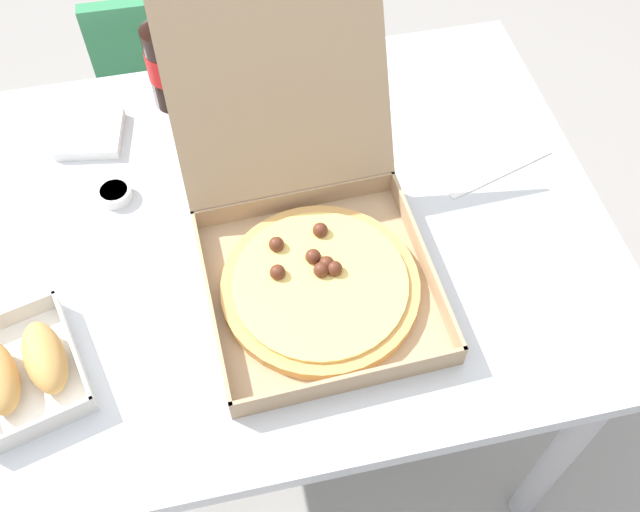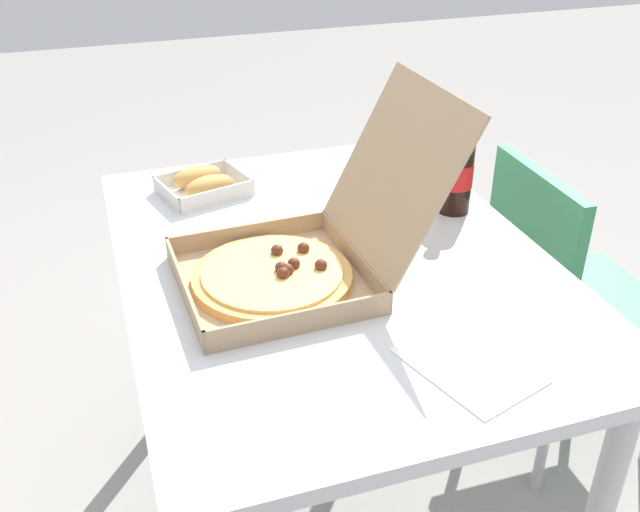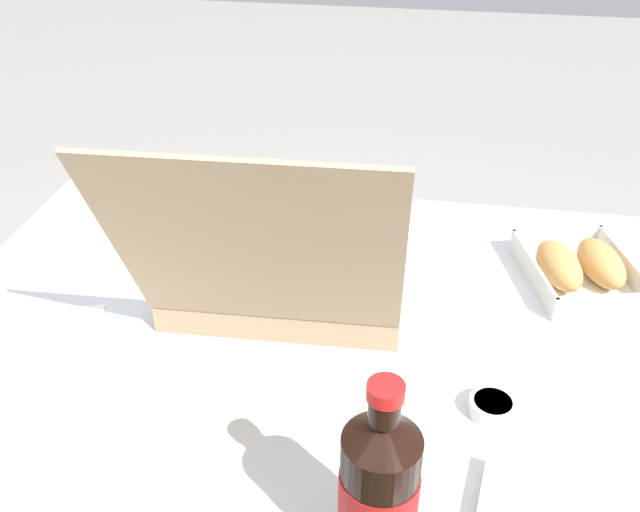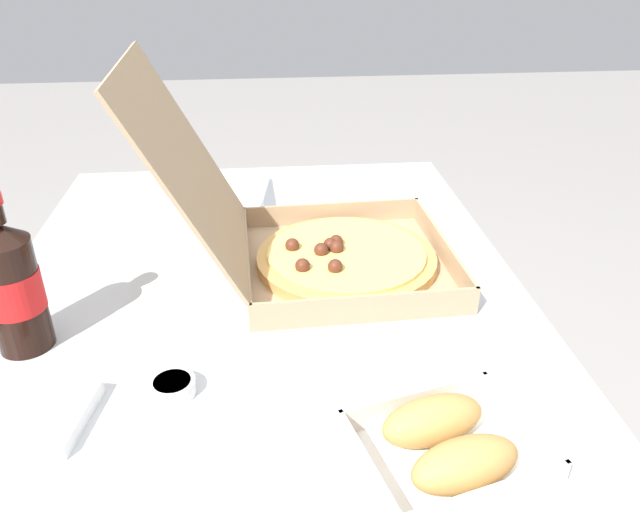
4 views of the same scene
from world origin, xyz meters
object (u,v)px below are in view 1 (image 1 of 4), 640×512
at_px(paper_menu, 477,147).
at_px(dipping_sauce_cup, 115,193).
at_px(chair, 191,92).
at_px(bread_side_box, 22,369).
at_px(pizza_box_open, 313,251).
at_px(napkin_pile, 90,134).
at_px(cola_bottle, 167,60).

height_order(paper_menu, dipping_sauce_cup, dipping_sauce_cup).
xyz_separation_m(chair, bread_side_box, (-0.28, -0.84, 0.31)).
bearing_deg(chair, dipping_sauce_cup, -105.05).
distance_m(pizza_box_open, dipping_sauce_cup, 0.36).
height_order(chair, napkin_pile, chair).
distance_m(chair, paper_menu, 0.79).
height_order(chair, bread_side_box, chair).
bearing_deg(napkin_pile, cola_bottle, 21.88).
bearing_deg(pizza_box_open, cola_bottle, 112.23).
relative_size(cola_bottle, napkin_pile, 2.04).
bearing_deg(chair, bread_side_box, -108.66).
xyz_separation_m(cola_bottle, paper_menu, (0.51, -0.23, -0.09)).
height_order(chair, dipping_sauce_cup, chair).
bearing_deg(cola_bottle, pizza_box_open, -67.77).
height_order(bread_side_box, cola_bottle, cola_bottle).
bearing_deg(napkin_pile, pizza_box_open, -47.55).
xyz_separation_m(paper_menu, napkin_pile, (-0.66, 0.17, 0.01)).
height_order(bread_side_box, dipping_sauce_cup, bread_side_box).
height_order(paper_menu, napkin_pile, napkin_pile).
bearing_deg(dipping_sauce_cup, bread_side_box, -114.70).
distance_m(cola_bottle, paper_menu, 0.56).
distance_m(paper_menu, napkin_pile, 0.68).
relative_size(bread_side_box, cola_bottle, 0.99).
relative_size(pizza_box_open, cola_bottle, 2.25).
relative_size(napkin_pile, dipping_sauce_cup, 1.96).
relative_size(chair, dipping_sauce_cup, 14.82).
bearing_deg(pizza_box_open, dipping_sauce_cup, 144.32).
bearing_deg(cola_bottle, napkin_pile, -158.12).
bearing_deg(paper_menu, napkin_pile, 147.89).
bearing_deg(dipping_sauce_cup, pizza_box_open, -35.68).
relative_size(pizza_box_open, napkin_pile, 4.58).
distance_m(cola_bottle, napkin_pile, 0.19).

